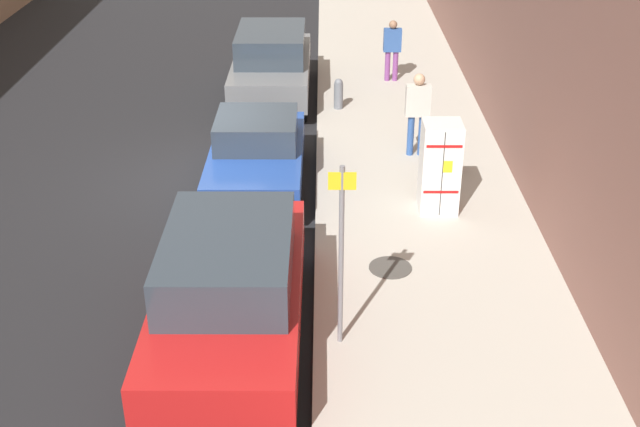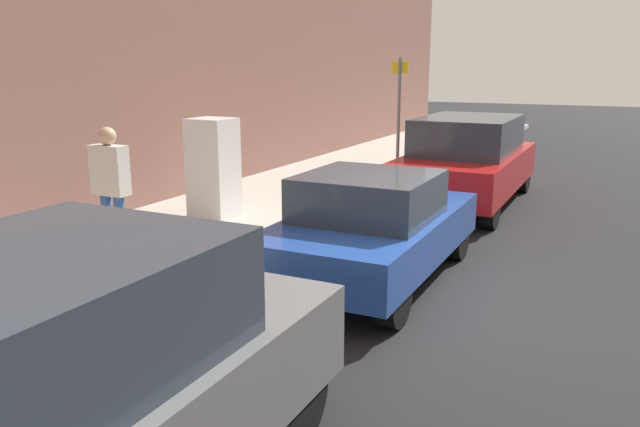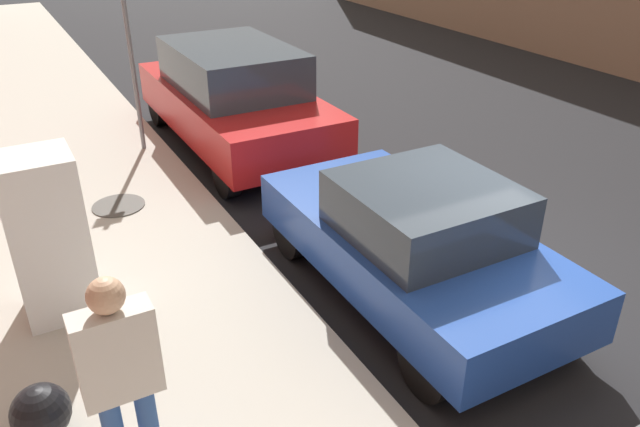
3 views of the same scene
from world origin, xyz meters
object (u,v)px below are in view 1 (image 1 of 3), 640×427
object	(u,v)px
parked_hatchback_blue	(257,153)
parked_suv_red	(230,287)
fire_hydrant	(339,93)
pedestrian_walking_far	(392,47)
parked_suv_gray	(272,63)
street_sign_post	(341,248)
trash_bag	(447,160)
pedestrian_standing_near	(418,108)
discarded_refrigerator	(440,167)

from	to	relation	value
parked_hatchback_blue	parked_suv_red	bearing A→B (deg)	90.00
fire_hydrant	pedestrian_walking_far	bearing A→B (deg)	-124.16
parked_suv_gray	parked_suv_red	bearing A→B (deg)	90.00
street_sign_post	fire_hydrant	size ratio (longest dim) A/B	3.63
fire_hydrant	pedestrian_walking_far	distance (m)	2.62
trash_bag	parked_hatchback_blue	xyz separation A→B (m)	(3.81, 0.35, 0.32)
pedestrian_standing_near	parked_hatchback_blue	xyz separation A→B (m)	(3.26, 1.17, -0.50)
fire_hydrant	parked_hatchback_blue	size ratio (longest dim) A/B	0.19
trash_bag	fire_hydrant	bearing A→B (deg)	-59.49
discarded_refrigerator	parked_suv_red	bearing A→B (deg)	47.77
fire_hydrant	parked_suv_gray	bearing A→B (deg)	-37.21
discarded_refrigerator	parked_hatchback_blue	bearing A→B (deg)	-21.18
pedestrian_walking_far	parked_suv_gray	bearing A→B (deg)	-86.67
parked_suv_gray	parked_hatchback_blue	bearing A→B (deg)	90.00
pedestrian_walking_far	parked_hatchback_blue	bearing A→B (deg)	-38.94
street_sign_post	parked_suv_gray	distance (m)	10.73
fire_hydrant	pedestrian_walking_far	size ratio (longest dim) A/B	0.46
pedestrian_standing_near	parked_suv_gray	size ratio (longest dim) A/B	0.40
trash_bag	pedestrian_standing_near	size ratio (longest dim) A/B	0.26
street_sign_post	trash_bag	world-z (taller)	street_sign_post
trash_bag	parked_suv_red	size ratio (longest dim) A/B	0.10
discarded_refrigerator	parked_suv_red	size ratio (longest dim) A/B	0.36
street_sign_post	parked_hatchback_blue	bearing A→B (deg)	-73.92
discarded_refrigerator	trash_bag	bearing A→B (deg)	-103.33
trash_bag	pedestrian_standing_near	distance (m)	1.28
pedestrian_walking_far	parked_hatchback_blue	size ratio (longest dim) A/B	0.42
discarded_refrigerator	pedestrian_walking_far	bearing A→B (deg)	-87.72
trash_bag	pedestrian_walking_far	size ratio (longest dim) A/B	0.29
pedestrian_walking_far	fire_hydrant	bearing A→B (deg)	-45.95
parked_suv_gray	parked_hatchback_blue	xyz separation A→B (m)	(0.00, 5.24, -0.19)
fire_hydrant	trash_bag	xyz separation A→B (m)	(-2.13, 3.61, -0.15)
street_sign_post	parked_hatchback_blue	world-z (taller)	street_sign_post
pedestrian_standing_near	parked_hatchback_blue	world-z (taller)	pedestrian_standing_near
trash_bag	parked_suv_red	xyz separation A→B (m)	(3.81, 5.43, 0.50)
parked_suv_red	trash_bag	bearing A→B (deg)	-125.04
pedestrian_standing_near	parked_suv_red	xyz separation A→B (m)	(3.26, 6.26, -0.32)
fire_hydrant	parked_suv_gray	xyz separation A→B (m)	(1.68, -1.28, 0.35)
discarded_refrigerator	street_sign_post	size ratio (longest dim) A/B	0.63
pedestrian_walking_far	parked_suv_gray	distance (m)	3.24
discarded_refrigerator	parked_suv_gray	distance (m)	7.40
parked_suv_gray	parked_hatchback_blue	size ratio (longest dim) A/B	1.17
discarded_refrigerator	fire_hydrant	size ratio (longest dim) A/B	2.28
discarded_refrigerator	pedestrian_walking_far	size ratio (longest dim) A/B	1.06
discarded_refrigerator	fire_hydrant	world-z (taller)	discarded_refrigerator
discarded_refrigerator	trash_bag	xyz separation A→B (m)	(-0.40, -1.67, -0.62)
pedestrian_standing_near	trash_bag	bearing A→B (deg)	17.79
street_sign_post	pedestrian_walking_far	xyz separation A→B (m)	(-1.58, -11.43, -0.59)
trash_bag	parked_hatchback_blue	world-z (taller)	parked_hatchback_blue
fire_hydrant	parked_suv_red	bearing A→B (deg)	79.48
parked_suv_gray	parked_hatchback_blue	world-z (taller)	parked_suv_gray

